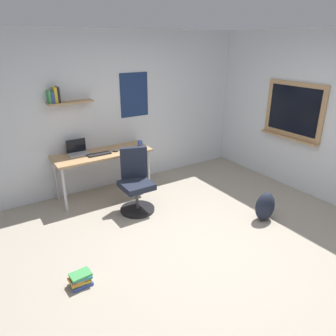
{
  "coord_description": "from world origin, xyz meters",
  "views": [
    {
      "loc": [
        -2.18,
        -2.52,
        2.42
      ],
      "look_at": [
        -0.09,
        0.73,
        0.85
      ],
      "focal_mm": 33.72,
      "sensor_mm": 36.0,
      "label": 1
    }
  ],
  "objects_px": {
    "book_stack_on_floor": "(81,279)",
    "computer_mouse": "(116,151)",
    "backpack": "(265,206)",
    "coffee_mug": "(140,143)",
    "laptop": "(78,151)",
    "desk": "(103,157)",
    "office_chair": "(136,185)",
    "keyboard": "(99,154)"
  },
  "relations": [
    {
      "from": "keyboard",
      "to": "book_stack_on_floor",
      "type": "bearing_deg",
      "value": -118.24
    },
    {
      "from": "desk",
      "to": "laptop",
      "type": "distance_m",
      "value": 0.4
    },
    {
      "from": "coffee_mug",
      "to": "book_stack_on_floor",
      "type": "relative_size",
      "value": 0.38
    },
    {
      "from": "keyboard",
      "to": "backpack",
      "type": "height_order",
      "value": "keyboard"
    },
    {
      "from": "laptop",
      "to": "backpack",
      "type": "distance_m",
      "value": 2.98
    },
    {
      "from": "laptop",
      "to": "coffee_mug",
      "type": "xyz_separation_m",
      "value": [
        1.03,
        -0.17,
        -0.01
      ]
    },
    {
      "from": "computer_mouse",
      "to": "book_stack_on_floor",
      "type": "distance_m",
      "value": 2.29
    },
    {
      "from": "keyboard",
      "to": "book_stack_on_floor",
      "type": "distance_m",
      "value": 2.15
    },
    {
      "from": "office_chair",
      "to": "coffee_mug",
      "type": "bearing_deg",
      "value": 56.87
    },
    {
      "from": "desk",
      "to": "keyboard",
      "type": "xyz_separation_m",
      "value": [
        -0.08,
        -0.07,
        0.08
      ]
    },
    {
      "from": "office_chair",
      "to": "book_stack_on_floor",
      "type": "height_order",
      "value": "office_chair"
    },
    {
      "from": "keyboard",
      "to": "desk",
      "type": "bearing_deg",
      "value": 43.46
    },
    {
      "from": "book_stack_on_floor",
      "to": "computer_mouse",
      "type": "bearing_deg",
      "value": 55.29
    },
    {
      "from": "computer_mouse",
      "to": "coffee_mug",
      "type": "xyz_separation_m",
      "value": [
        0.48,
        0.05,
        0.03
      ]
    },
    {
      "from": "coffee_mug",
      "to": "office_chair",
      "type": "bearing_deg",
      "value": -123.13
    },
    {
      "from": "computer_mouse",
      "to": "keyboard",
      "type": "bearing_deg",
      "value": 180.0
    },
    {
      "from": "office_chair",
      "to": "desk",
      "type": "bearing_deg",
      "value": 106.64
    },
    {
      "from": "desk",
      "to": "office_chair",
      "type": "distance_m",
      "value": 0.8
    },
    {
      "from": "office_chair",
      "to": "keyboard",
      "type": "distance_m",
      "value": 0.8
    },
    {
      "from": "office_chair",
      "to": "computer_mouse",
      "type": "xyz_separation_m",
      "value": [
        -0.02,
        0.65,
        0.35
      ]
    },
    {
      "from": "office_chair",
      "to": "coffee_mug",
      "type": "height_order",
      "value": "office_chair"
    },
    {
      "from": "laptop",
      "to": "coffee_mug",
      "type": "bearing_deg",
      "value": -9.2
    },
    {
      "from": "desk",
      "to": "coffee_mug",
      "type": "relative_size",
      "value": 16.9
    },
    {
      "from": "laptop",
      "to": "book_stack_on_floor",
      "type": "xyz_separation_m",
      "value": [
        -0.69,
        -2.02,
        -0.72
      ]
    },
    {
      "from": "laptop",
      "to": "coffee_mug",
      "type": "height_order",
      "value": "laptop"
    },
    {
      "from": "book_stack_on_floor",
      "to": "backpack",
      "type": "bearing_deg",
      "value": -3.02
    },
    {
      "from": "backpack",
      "to": "keyboard",
      "type": "bearing_deg",
      "value": 131.14
    },
    {
      "from": "office_chair",
      "to": "laptop",
      "type": "relative_size",
      "value": 3.06
    },
    {
      "from": "computer_mouse",
      "to": "coffee_mug",
      "type": "distance_m",
      "value": 0.48
    },
    {
      "from": "backpack",
      "to": "book_stack_on_floor",
      "type": "xyz_separation_m",
      "value": [
        -2.66,
        0.14,
        -0.14
      ]
    },
    {
      "from": "keyboard",
      "to": "computer_mouse",
      "type": "height_order",
      "value": "computer_mouse"
    },
    {
      "from": "office_chair",
      "to": "backpack",
      "type": "distance_m",
      "value": 1.91
    },
    {
      "from": "laptop",
      "to": "keyboard",
      "type": "bearing_deg",
      "value": -38.5
    },
    {
      "from": "computer_mouse",
      "to": "office_chair",
      "type": "bearing_deg",
      "value": -88.65
    },
    {
      "from": "computer_mouse",
      "to": "coffee_mug",
      "type": "relative_size",
      "value": 1.13
    },
    {
      "from": "office_chair",
      "to": "backpack",
      "type": "xyz_separation_m",
      "value": [
        1.4,
        -1.28,
        -0.19
      ]
    },
    {
      "from": "keyboard",
      "to": "coffee_mug",
      "type": "bearing_deg",
      "value": 3.79
    },
    {
      "from": "laptop",
      "to": "computer_mouse",
      "type": "relative_size",
      "value": 2.98
    },
    {
      "from": "office_chair",
      "to": "coffee_mug",
      "type": "xyz_separation_m",
      "value": [
        0.46,
        0.7,
        0.38
      ]
    },
    {
      "from": "laptop",
      "to": "backpack",
      "type": "bearing_deg",
      "value": -47.63
    },
    {
      "from": "backpack",
      "to": "book_stack_on_floor",
      "type": "distance_m",
      "value": 2.67
    },
    {
      "from": "desk",
      "to": "coffee_mug",
      "type": "height_order",
      "value": "coffee_mug"
    }
  ]
}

